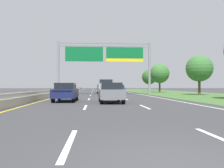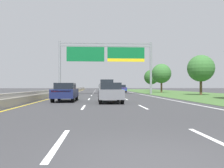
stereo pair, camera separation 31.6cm
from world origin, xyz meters
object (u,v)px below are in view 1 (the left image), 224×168
(roadside_tree_mid, at_px, (199,69))
(roadside_tree_far, at_px, (160,74))
(car_grey_centre_lane_sedan, at_px, (111,92))
(pickup_truck_silver, at_px, (106,88))
(car_black_right_lane_suv, at_px, (116,87))
(car_white_centre_lane_sedan, at_px, (101,89))
(car_blue_right_lane_sedan, at_px, (120,88))
(roadside_tree_distant, at_px, (149,77))
(overhead_sign_gantry, at_px, (105,57))
(car_navy_left_lane_sedan, at_px, (66,92))

(roadside_tree_mid, height_order, roadside_tree_far, roadside_tree_mid)
(car_grey_centre_lane_sedan, distance_m, roadside_tree_far, 30.28)
(pickup_truck_silver, distance_m, roadside_tree_mid, 14.19)
(car_black_right_lane_suv, bearing_deg, car_white_centre_lane_sedan, 162.38)
(car_blue_right_lane_sedan, xyz_separation_m, roadside_tree_distant, (8.92, 11.11, 2.81))
(overhead_sign_gantry, relative_size, roadside_tree_far, 2.60)
(car_white_centre_lane_sedan, bearing_deg, roadside_tree_distant, -39.10)
(overhead_sign_gantry, xyz_separation_m, pickup_truck_silver, (-0.06, -6.10, -4.97))
(roadside_tree_distant, bearing_deg, roadside_tree_mid, -87.39)
(car_white_centre_lane_sedan, relative_size, roadside_tree_mid, 0.75)
(car_white_centre_lane_sedan, relative_size, car_black_right_lane_suv, 0.93)
(car_black_right_lane_suv, distance_m, roadside_tree_mid, 25.32)
(overhead_sign_gantry, height_order, car_navy_left_lane_sedan, overhead_sign_gantry)
(car_grey_centre_lane_sedan, xyz_separation_m, roadside_tree_far, (11.79, 27.73, 3.02))
(car_white_centre_lane_sedan, height_order, roadside_tree_far, roadside_tree_far)
(roadside_tree_mid, bearing_deg, car_white_centre_lane_sedan, 142.65)
(car_grey_centre_lane_sedan, bearing_deg, overhead_sign_gantry, -1.67)
(pickup_truck_silver, xyz_separation_m, roadside_tree_far, (11.54, 14.86, 2.76))
(car_navy_left_lane_sedan, relative_size, car_black_right_lane_suv, 0.94)
(roadside_tree_far, bearing_deg, roadside_tree_mid, -80.25)
(overhead_sign_gantry, distance_m, car_black_right_lane_suv, 19.66)
(car_black_right_lane_suv, bearing_deg, roadside_tree_distant, -69.87)
(overhead_sign_gantry, distance_m, car_blue_right_lane_sedan, 12.71)
(overhead_sign_gantry, relative_size, pickup_truck_silver, 2.77)
(car_white_centre_lane_sedan, distance_m, car_black_right_lane_suv, 12.83)
(car_grey_centre_lane_sedan, bearing_deg, pickup_truck_silver, -1.85)
(roadside_tree_far, bearing_deg, car_white_centre_lane_sedan, -168.93)
(roadside_tree_distant, bearing_deg, car_blue_right_lane_sedan, -128.74)
(car_black_right_lane_suv, bearing_deg, roadside_tree_mid, -156.43)
(car_white_centre_lane_sedan, distance_m, roadside_tree_mid, 17.93)
(overhead_sign_gantry, height_order, car_grey_centre_lane_sedan, overhead_sign_gantry)
(car_black_right_lane_suv, height_order, roadside_tree_mid, roadside_tree_mid)
(car_navy_left_lane_sedan, xyz_separation_m, roadside_tree_far, (15.54, 25.95, 3.02))
(car_white_centre_lane_sedan, relative_size, car_grey_centre_lane_sedan, 1.00)
(overhead_sign_gantry, xyz_separation_m, roadside_tree_distant, (12.52, 22.13, -2.42))
(car_navy_left_lane_sedan, relative_size, roadside_tree_distant, 0.80)
(roadside_tree_far, bearing_deg, car_navy_left_lane_sedan, -120.91)
(pickup_truck_silver, relative_size, car_black_right_lane_suv, 1.15)
(car_grey_centre_lane_sedan, bearing_deg, car_black_right_lane_suv, -6.44)
(car_navy_left_lane_sedan, distance_m, car_blue_right_lane_sedan, 29.22)
(car_blue_right_lane_sedan, bearing_deg, overhead_sign_gantry, 161.16)
(roadside_tree_far, relative_size, roadside_tree_distant, 1.05)
(car_grey_centre_lane_sedan, xyz_separation_m, car_navy_left_lane_sedan, (-3.75, 1.78, 0.00))
(roadside_tree_distant, bearing_deg, car_navy_left_lane_sedan, -112.85)
(overhead_sign_gantry, height_order, car_white_centre_lane_sedan, overhead_sign_gantry)
(overhead_sign_gantry, relative_size, roadside_tree_distant, 2.73)
(car_black_right_lane_suv, xyz_separation_m, roadside_tree_distant, (9.07, 3.42, 2.53))
(pickup_truck_silver, relative_size, car_navy_left_lane_sedan, 1.23)
(car_blue_right_lane_sedan, height_order, roadside_tree_distant, roadside_tree_distant)
(roadside_tree_far, bearing_deg, car_grey_centre_lane_sedan, -113.04)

